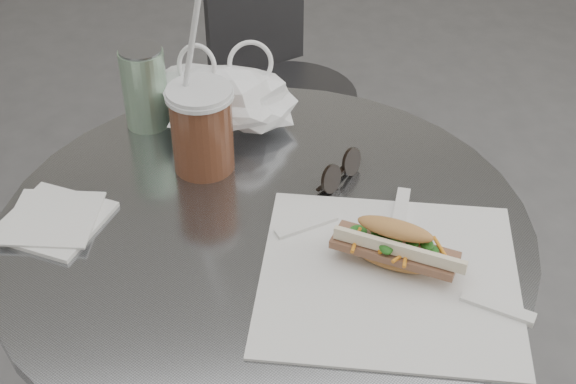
{
  "coord_description": "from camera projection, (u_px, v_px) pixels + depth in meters",
  "views": [
    {
      "loc": [
        -0.07,
        -0.66,
        1.47
      ],
      "look_at": [
        0.03,
        0.21,
        0.79
      ],
      "focal_mm": 50.0,
      "sensor_mm": 36.0,
      "label": 1
    }
  ],
  "objects": [
    {
      "name": "chair_far",
      "position": [
        281.0,
        129.0,
        2.13
      ],
      "size": [
        0.37,
        0.39,
        0.66
      ],
      "rotation": [
        0.0,
        0.0,
        3.55
      ],
      "color": "#303033",
      "rests_on": "ground"
    },
    {
      "name": "napkin_stack",
      "position": [
        53.0,
        220.0,
        1.13
      ],
      "size": [
        0.18,
        0.18,
        0.01
      ],
      "color": "white",
      "rests_on": "cafe_table"
    },
    {
      "name": "banh_mi",
      "position": [
        394.0,
        246.0,
        1.04
      ],
      "size": [
        0.21,
        0.17,
        0.07
      ],
      "rotation": [
        0.0,
        0.0,
        -0.53
      ],
      "color": "tan",
      "rests_on": "sandwich_paper"
    },
    {
      "name": "drink_can",
      "position": [
        145.0,
        87.0,
        1.29
      ],
      "size": [
        0.07,
        0.07,
        0.14
      ],
      "color": "#5FA269",
      "rests_on": "cafe_table"
    },
    {
      "name": "sandwich_paper",
      "position": [
        389.0,
        277.0,
        1.04
      ],
      "size": [
        0.4,
        0.39,
        0.0
      ],
      "primitive_type": "cube",
      "rotation": [
        0.0,
        0.0,
        -0.24
      ],
      "color": "white",
      "rests_on": "cafe_table"
    },
    {
      "name": "sunglasses",
      "position": [
        340.0,
        172.0,
        1.2
      ],
      "size": [
        0.08,
        0.08,
        0.04
      ],
      "rotation": [
        0.0,
        0.0,
        0.8
      ],
      "color": "black",
      "rests_on": "cafe_table"
    },
    {
      "name": "iced_coffee",
      "position": [
        202.0,
        127.0,
        1.2
      ],
      "size": [
        0.1,
        0.1,
        0.3
      ],
      "color": "brown",
      "rests_on": "cafe_table"
    },
    {
      "name": "cafe_table",
      "position": [
        267.0,
        354.0,
        1.3
      ],
      "size": [
        0.76,
        0.76,
        0.74
      ],
      "color": "slate",
      "rests_on": "ground"
    },
    {
      "name": "plastic_bag",
      "position": [
        226.0,
        101.0,
        1.29
      ],
      "size": [
        0.25,
        0.22,
        0.1
      ],
      "primitive_type": null,
      "rotation": [
        0.0,
        0.0,
        -0.29
      ],
      "color": "white",
      "rests_on": "cafe_table"
    }
  ]
}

